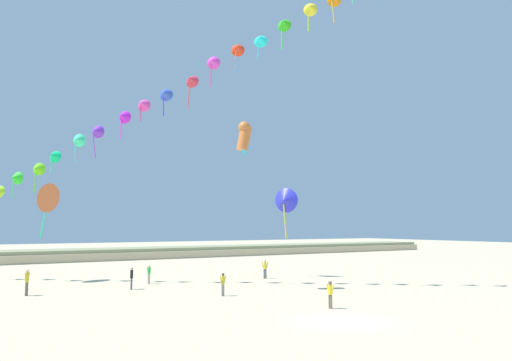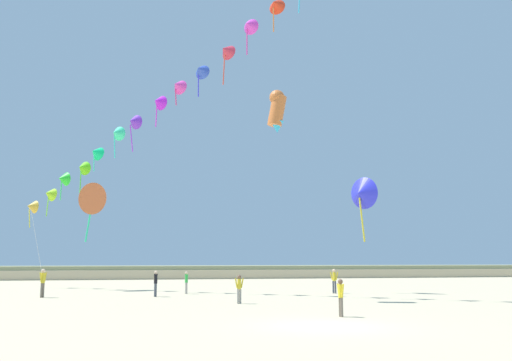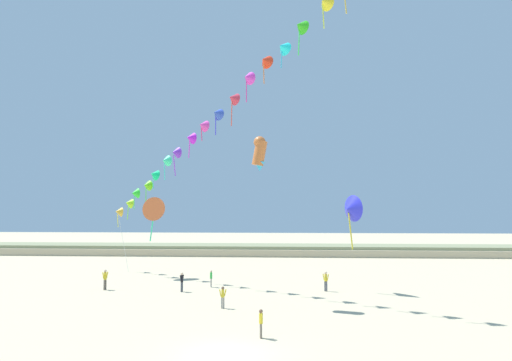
% 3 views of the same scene
% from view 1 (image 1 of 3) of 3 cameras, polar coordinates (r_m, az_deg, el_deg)
% --- Properties ---
extents(ground_plane, '(240.00, 240.00, 0.00)m').
position_cam_1_polar(ground_plane, '(23.78, 10.81, -16.84)').
color(ground_plane, beige).
extents(dune_ridge, '(120.00, 8.39, 1.52)m').
position_cam_1_polar(dune_ridge, '(69.14, -18.06, -8.72)').
color(dune_ridge, '#BFAE8B').
rests_on(dune_ridge, ground).
extents(person_near_left, '(0.22, 0.53, 1.52)m').
position_cam_1_polar(person_near_left, '(38.55, -13.23, -11.19)').
color(person_near_left, gray).
rests_on(person_near_left, ground).
extents(person_near_right, '(0.27, 0.56, 1.63)m').
position_cam_1_polar(person_near_right, '(35.57, -15.29, -11.51)').
color(person_near_right, '#474C56').
rests_on(person_near_right, ground).
extents(person_mid_center, '(0.39, 0.57, 1.76)m').
position_cam_1_polar(person_mid_center, '(34.88, -26.71, -11.09)').
color(person_mid_center, '#726656').
rests_on(person_mid_center, ground).
extents(person_far_left, '(0.56, 0.34, 1.68)m').
position_cam_1_polar(person_far_left, '(41.48, 1.13, -10.83)').
color(person_far_left, '#474C56').
rests_on(person_far_left, ground).
extents(person_far_right, '(0.21, 0.54, 1.54)m').
position_cam_1_polar(person_far_right, '(26.84, 9.27, -13.67)').
color(person_far_right, '#726656').
rests_on(person_far_right, ground).
extents(person_far_center, '(0.53, 0.23, 1.52)m').
position_cam_1_polar(person_far_center, '(31.29, -4.16, -12.61)').
color(person_far_center, gray).
rests_on(person_far_center, ground).
extents(kite_banner_string, '(27.44, 24.42, 24.99)m').
position_cam_1_polar(kite_banner_string, '(38.87, -11.19, 10.82)').
color(kite_banner_string, gold).
extents(large_kite_low_lead, '(2.69, 2.51, 4.75)m').
position_cam_1_polar(large_kite_low_lead, '(43.02, -24.88, -1.93)').
color(large_kite_low_lead, '#D36334').
extents(large_kite_mid_trail, '(1.99, 2.40, 4.66)m').
position_cam_1_polar(large_kite_mid_trail, '(42.52, 3.62, -2.50)').
color(large_kite_mid_trail, '#3134E9').
extents(large_kite_high_solo, '(1.27, 0.97, 2.65)m').
position_cam_1_polar(large_kite_high_solo, '(34.36, -1.48, 5.43)').
color(large_kite_high_solo, orange).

